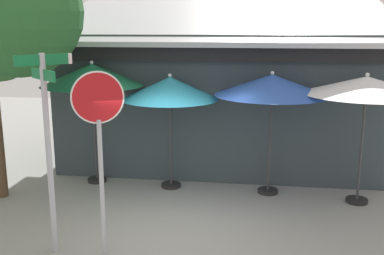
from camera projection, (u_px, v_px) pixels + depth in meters
The scene contains 8 objects.
ground_plane at pixel (175, 230), 8.20m from camera, with size 28.00×28.00×0.10m, color gray.
cafe_building at pixel (223, 91), 12.72m from camera, with size 8.27×5.87×4.91m.
street_sign_post at pixel (48, 136), 6.92m from camera, with size 0.64×0.68×3.18m.
stop_sign at pixel (99, 130), 6.70m from camera, with size 0.72×0.34×2.94m.
patio_umbrella_forest_green_left at pixel (92, 76), 10.06m from camera, with size 2.31×2.31×2.83m.
patio_umbrella_teal_center at pixel (170, 89), 9.76m from camera, with size 2.13×2.13×2.58m.
patio_umbrella_royal_blue_right at pixel (272, 86), 9.37m from camera, with size 2.41×2.41×2.67m.
patio_umbrella_ivory_far_right at pixel (366, 86), 8.82m from camera, with size 2.46×2.46×2.69m.
Camera 1 is at (1.38, -7.47, 3.57)m, focal length 42.14 mm.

